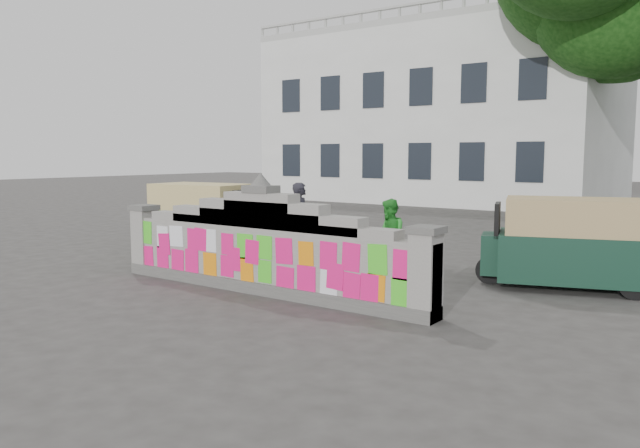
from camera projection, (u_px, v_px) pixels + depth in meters
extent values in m
plane|color=#383533|center=(262.00, 293.00, 10.46)|extent=(100.00, 100.00, 0.00)
cube|color=#4C4C49|center=(262.00, 287.00, 10.44)|extent=(6.40, 0.42, 0.20)
cube|color=gray|center=(261.00, 257.00, 10.39)|extent=(6.40, 0.32, 1.00)
cube|color=gray|center=(261.00, 223.00, 10.32)|extent=(5.20, 0.32, 0.14)
cube|color=gray|center=(261.00, 219.00, 10.32)|extent=(4.00, 0.32, 0.28)
cube|color=gray|center=(261.00, 214.00, 10.31)|extent=(2.60, 0.32, 0.44)
cube|color=gray|center=(261.00, 210.00, 10.30)|extent=(1.40, 0.32, 0.58)
cube|color=#4C4C49|center=(261.00, 189.00, 10.26)|extent=(0.55, 0.36, 0.12)
cone|color=#4C4C49|center=(261.00, 179.00, 10.24)|extent=(0.36, 0.36, 0.22)
cube|color=gray|center=(145.00, 241.00, 12.16)|extent=(0.36, 0.40, 1.24)
cube|color=#4C4C49|center=(144.00, 208.00, 12.08)|extent=(0.44, 0.44, 0.10)
cube|color=gray|center=(425.00, 277.00, 8.62)|extent=(0.36, 0.40, 1.24)
cube|color=#4C4C49|center=(426.00, 230.00, 8.54)|extent=(0.44, 0.44, 0.10)
cube|color=silver|center=(445.00, 121.00, 31.76)|extent=(16.00, 10.00, 8.00)
imported|color=black|center=(301.00, 247.00, 12.62)|extent=(1.77, 1.19, 0.88)
imported|color=black|center=(301.00, 232.00, 12.59)|extent=(0.54, 0.64, 1.49)
imported|color=green|center=(389.00, 237.00, 11.99)|extent=(0.88, 0.90, 1.46)
cube|color=#113418|center=(202.00, 227.00, 15.02)|extent=(2.59, 1.56, 0.83)
cube|color=tan|center=(201.00, 197.00, 14.94)|extent=(2.38, 1.49, 0.62)
cube|color=#113418|center=(244.00, 230.00, 14.36)|extent=(0.58, 0.77, 0.72)
cube|color=black|center=(244.00, 203.00, 14.29)|extent=(0.15, 0.73, 0.62)
cylinder|color=black|center=(248.00, 244.00, 14.34)|extent=(0.53, 0.17, 0.52)
cylinder|color=black|center=(157.00, 239.00, 15.05)|extent=(0.53, 0.17, 0.52)
cylinder|color=black|center=(190.00, 234.00, 16.02)|extent=(0.53, 0.17, 0.52)
cube|color=#103123|center=(572.00, 257.00, 10.69)|extent=(2.70, 1.99, 0.80)
cube|color=tan|center=(574.00, 216.00, 10.61)|extent=(2.49, 1.88, 0.60)
cube|color=#103123|center=(496.00, 254.00, 11.08)|extent=(0.70, 0.82, 0.70)
cube|color=black|center=(497.00, 220.00, 11.01)|extent=(0.29, 0.69, 0.60)
cylinder|color=black|center=(490.00, 270.00, 11.14)|extent=(0.52, 0.27, 0.50)
cylinder|color=black|center=(624.00, 272.00, 10.96)|extent=(0.52, 0.27, 0.50)
cylinder|color=black|center=(635.00, 284.00, 9.92)|extent=(0.52, 0.27, 0.50)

